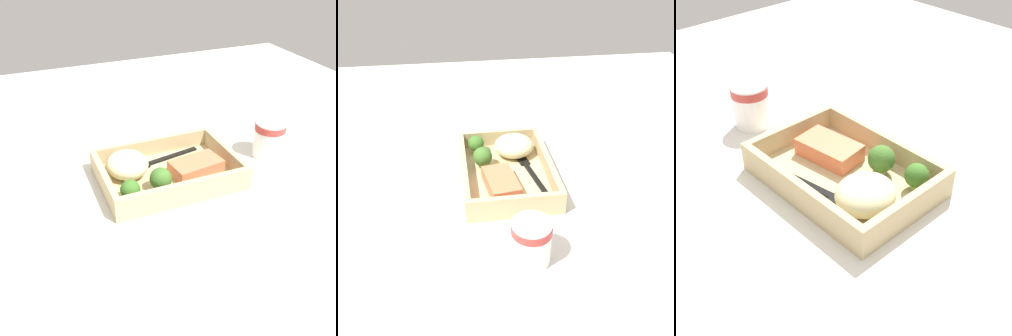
# 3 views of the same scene
# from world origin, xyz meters

# --- Properties ---
(ground_plane) EXTENTS (1.60, 1.60, 0.02)m
(ground_plane) POSITION_xyz_m (0.00, 0.00, -0.01)
(ground_plane) COLOR silver
(takeout_tray) EXTENTS (0.27, 0.19, 0.01)m
(takeout_tray) POSITION_xyz_m (0.00, 0.00, 0.01)
(takeout_tray) COLOR tan
(takeout_tray) RESTS_ON ground_plane
(tray_rim) EXTENTS (0.27, 0.19, 0.04)m
(tray_rim) POSITION_xyz_m (0.00, 0.00, 0.03)
(tray_rim) COLOR tan
(tray_rim) RESTS_ON takeout_tray
(salmon_fillet) EXTENTS (0.11, 0.07, 0.03)m
(salmon_fillet) POSITION_xyz_m (-0.05, 0.02, 0.03)
(salmon_fillet) COLOR #E5734C
(salmon_fillet) RESTS_ON takeout_tray
(mashed_potatoes) EXTENTS (0.08, 0.09, 0.05)m
(mashed_potatoes) POSITION_xyz_m (0.08, -0.03, 0.04)
(mashed_potatoes) COLOR beige
(mashed_potatoes) RESTS_ON takeout_tray
(broccoli_floret_1) EXTENTS (0.04, 0.04, 0.05)m
(broccoli_floret_1) POSITION_xyz_m (0.03, 0.05, 0.04)
(broccoli_floret_1) COLOR #8AA166
(broccoli_floret_1) RESTS_ON takeout_tray
(broccoli_floret_2) EXTENTS (0.04, 0.04, 0.04)m
(broccoli_floret_2) POSITION_xyz_m (0.10, 0.06, 0.04)
(broccoli_floret_2) COLOR #87AC5A
(broccoli_floret_2) RESTS_ON takeout_tray
(fork) EXTENTS (0.16, 0.04, 0.00)m
(fork) POSITION_xyz_m (-0.01, -0.06, 0.01)
(fork) COLOR black
(fork) RESTS_ON takeout_tray
(paper_cup) EXTENTS (0.07, 0.07, 0.08)m
(paper_cup) POSITION_xyz_m (-0.24, -0.01, 0.05)
(paper_cup) COLOR white
(paper_cup) RESTS_ON ground_plane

